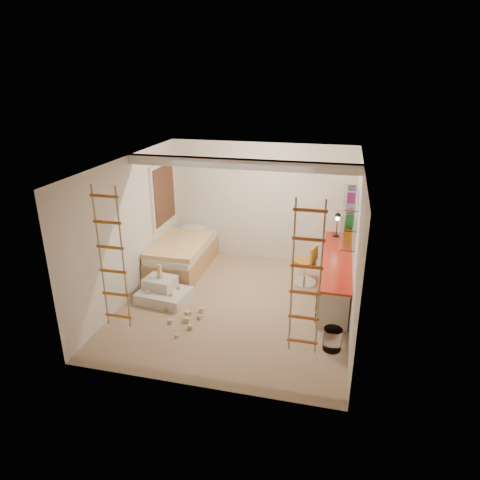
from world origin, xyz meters
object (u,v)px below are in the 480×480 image
(swivel_chair, at_px, (306,270))
(play_platform, at_px, (163,292))
(desk, at_px, (335,274))
(bed, at_px, (183,254))

(swivel_chair, bearing_deg, play_platform, -153.68)
(desk, bearing_deg, play_platform, -162.18)
(desk, bearing_deg, swivel_chair, 156.50)
(bed, height_order, play_platform, bed)
(desk, height_order, swivel_chair, swivel_chair)
(bed, bearing_deg, desk, -6.49)
(bed, distance_m, play_platform, 1.37)
(play_platform, bearing_deg, bed, 94.83)
(bed, relative_size, play_platform, 2.08)
(swivel_chair, xyz_separation_m, play_platform, (-2.51, -1.24, -0.15))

